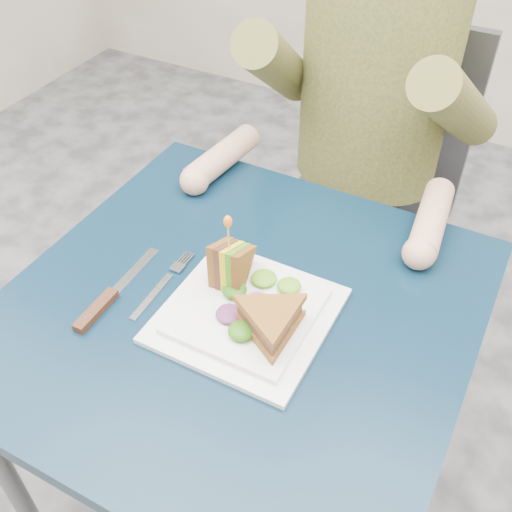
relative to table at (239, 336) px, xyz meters
The scene contains 13 objects.
ground 0.65m from the table, ahead, with size 4.00×4.00×0.00m, color #49494C.
table is the anchor object (origin of this frame).
chair 0.73m from the table, 90.00° to the left, with size 0.42×0.40×0.93m.
diner 0.66m from the table, 90.00° to the left, with size 0.54×0.59×0.74m.
plate 0.09m from the table, 32.10° to the right, with size 0.26×0.26×0.02m.
sandwich_flat 0.15m from the table, 27.02° to the right, with size 0.18×0.18×0.05m.
sandwich_upright 0.14m from the table, 136.67° to the left, with size 0.08×0.13×0.13m.
fork 0.16m from the table, 169.81° to the right, with size 0.02×0.18×0.01m.
knife 0.24m from the table, 152.06° to the right, with size 0.03×0.22×0.02m.
toothpick 0.20m from the table, 136.67° to the left, with size 0.00×0.00×0.06m, color tan.
toothpick_frill 0.23m from the table, 136.67° to the left, with size 0.01×0.01×0.02m, color orange.
lettuce_spill 0.11m from the table, 11.48° to the right, with size 0.15×0.13×0.02m, color #337A14, non-canonical shape.
onion_ring 0.12m from the table, 15.41° to the right, with size 0.04×0.04×0.01m, color #9E4C7A.
Camera 1 is at (0.34, -0.58, 1.46)m, focal length 42.00 mm.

